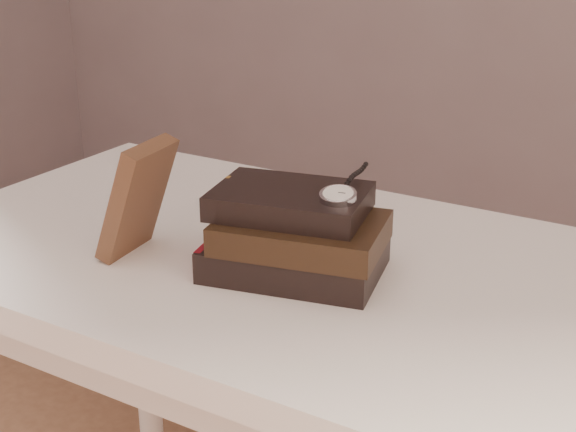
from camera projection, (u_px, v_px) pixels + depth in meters
The scene contains 5 objects.
table at pixel (262, 308), 1.14m from camera, with size 1.00×0.60×0.75m.
book_stack at pixel (296, 236), 1.02m from camera, with size 0.25×0.19×0.11m.
journal at pixel (137, 199), 1.06m from camera, with size 0.02×0.10×0.16m, color #3F2518.
pocket_watch at pixel (340, 193), 0.97m from camera, with size 0.05×0.15×0.02m.
eyeglasses at pixel (258, 201), 1.10m from camera, with size 0.11×0.12×0.04m.
Camera 1 is at (0.55, -0.50, 1.20)m, focal length 50.51 mm.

